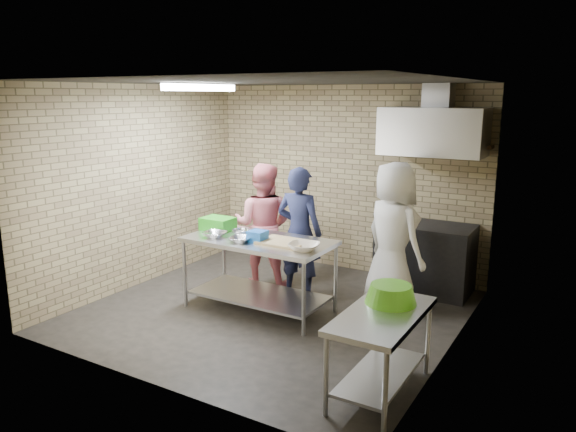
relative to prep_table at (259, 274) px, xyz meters
The scene contains 26 objects.
floor 0.47m from the prep_table, ahead, with size 4.20×4.20×0.00m, color black.
ceiling 2.27m from the prep_table, ahead, with size 4.20×4.20×0.00m, color black.
back_wall 2.22m from the prep_table, 85.09° to the left, with size 4.20×0.06×2.70m, color tan.
front_wall 2.18m from the prep_table, 84.98° to the right, with size 4.20×0.06×2.70m, color tan.
left_wall 2.13m from the prep_table, behind, with size 0.06×4.00×2.70m, color tan.
right_wall 2.45m from the prep_table, ahead, with size 0.06×4.00×2.70m, color tan.
prep_table is the anchor object (origin of this frame).
side_counter 2.25m from the prep_table, 28.65° to the right, with size 0.60×1.20×0.75m, color silver.
stove 2.26m from the prep_table, 47.65° to the left, with size 1.20×0.70×0.90m, color black.
range_hood 2.84m from the prep_table, 48.49° to the left, with size 1.30×0.60×0.60m, color silver.
hood_duct 3.21m from the prep_table, 50.85° to the left, with size 0.35×0.30×0.30m, color #A5A8AD.
wall_shelf 3.03m from the prep_table, 46.35° to the left, with size 0.80×0.20×0.04m, color #3F2B19.
fluorescent_fixture 2.35m from the prep_table, behind, with size 0.10×1.25×0.08m, color white.
green_crate 0.88m from the prep_table, behind, with size 0.39×0.29×0.16m, color green.
blue_tub 0.52m from the prep_table, 63.43° to the right, with size 0.20×0.20×0.13m, color blue.
cutting_board 0.57m from the prep_table, ahead, with size 0.54×0.41×0.03m, color tan.
mixing_bowl_a 0.72m from the prep_table, 158.20° to the right, with size 0.28×0.28×0.07m, color silver.
mixing_bowl_b 0.56m from the prep_table, behind, with size 0.21×0.21×0.07m, color silver.
mixing_bowl_c 0.53m from the prep_table, 114.44° to the right, with size 0.25×0.25×0.06m, color #B4B6BC.
ceramic_bowl 0.86m from the prep_table, 12.09° to the right, with size 0.34×0.34×0.08m, color beige.
green_basin 2.16m from the prep_table, 22.98° to the right, with size 0.46×0.46×0.17m, color #59C626, non-canonical shape.
bottle_red 2.94m from the prep_table, 50.54° to the left, with size 0.07×0.07×0.18m, color #B22619.
bottle_green 3.17m from the prep_table, 44.08° to the left, with size 0.06×0.06×0.15m, color green.
man_navy 0.78m from the prep_table, 73.36° to the left, with size 0.62×0.40×1.69m, color #141634.
woman_pink 0.99m from the prep_table, 120.19° to the left, with size 0.81×0.63×1.67m, color pink.
woman_white 1.67m from the prep_table, 32.90° to the left, with size 0.88×0.57×1.79m, color white.
Camera 1 is at (3.32, -5.24, 2.55)m, focal length 34.10 mm.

